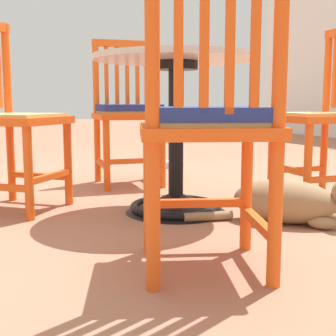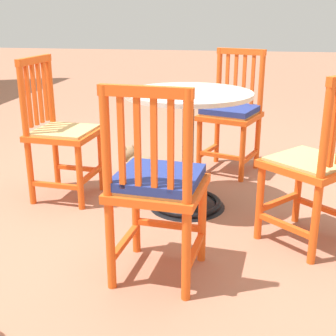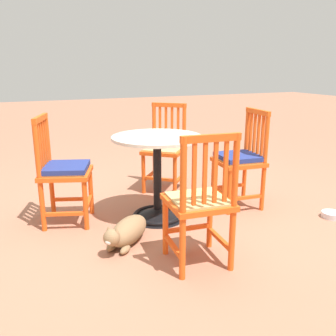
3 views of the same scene
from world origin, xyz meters
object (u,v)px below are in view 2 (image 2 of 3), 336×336
at_px(cafe_table, 188,164).
at_px(orange_chair_by_planter, 231,114).
at_px(tabby_cat, 144,169).
at_px(orange_chair_facing_out, 157,187).
at_px(orange_chair_tucked_in, 315,166).
at_px(orange_chair_at_corner, 61,133).

bearing_deg(cafe_table, orange_chair_by_planter, -17.26).
bearing_deg(tabby_cat, cafe_table, -137.26).
xyz_separation_m(orange_chair_facing_out, orange_chair_tucked_in, (0.45, -0.73, -0.01)).
bearing_deg(orange_chair_tucked_in, orange_chair_at_corner, 75.18).
xyz_separation_m(cafe_table, orange_chair_at_corner, (0.04, 0.83, 0.15)).
relative_size(cafe_table, orange_chair_at_corner, 0.83).
height_order(cafe_table, orange_chair_tucked_in, orange_chair_tucked_in).
distance_m(orange_chair_facing_out, orange_chair_tucked_in, 0.86).
height_order(orange_chair_facing_out, tabby_cat, orange_chair_facing_out).
bearing_deg(tabby_cat, orange_chair_tucked_in, -125.72).
distance_m(orange_chair_facing_out, tabby_cat, 1.31).
distance_m(cafe_table, tabby_cat, 0.58).
bearing_deg(cafe_table, tabby_cat, 42.74).
xyz_separation_m(orange_chair_facing_out, orange_chair_at_corner, (0.86, 0.80, -0.01)).
distance_m(orange_chair_tucked_in, orange_chair_at_corner, 1.58).
xyz_separation_m(cafe_table, orange_chair_facing_out, (-0.82, 0.04, 0.16)).
relative_size(cafe_table, orange_chair_facing_out, 0.83).
bearing_deg(orange_chair_facing_out, orange_chair_by_planter, -9.68).
bearing_deg(orange_chair_by_planter, orange_chair_tucked_in, -157.39).
xyz_separation_m(orange_chair_facing_out, orange_chair_by_planter, (1.57, -0.27, 0.00)).
height_order(orange_chair_tucked_in, orange_chair_at_corner, same).
bearing_deg(orange_chair_by_planter, cafe_table, 162.74).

